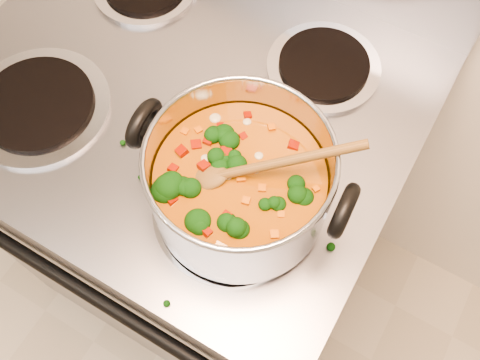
# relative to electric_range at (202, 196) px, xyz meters

# --- Properties ---
(electric_range) EXTENTS (0.80, 0.72, 1.08)m
(electric_range) POSITION_rel_electric_range_xyz_m (0.00, 0.00, 0.00)
(electric_range) COLOR gray
(electric_range) RESTS_ON ground
(stockpot) EXTENTS (0.32, 0.26, 0.16)m
(stockpot) POSITION_rel_electric_range_xyz_m (0.19, -0.14, 0.53)
(stockpot) COLOR #A3A4AB
(stockpot) RESTS_ON electric_range
(wooden_spoon) EXTENTS (0.22, 0.15, 0.10)m
(wooden_spoon) POSITION_rel_electric_range_xyz_m (0.20, -0.14, 0.57)
(wooden_spoon) COLOR brown
(wooden_spoon) RESTS_ON stockpot
(cooktop_crumbs) EXTENTS (0.24, 0.39, 0.01)m
(cooktop_crumbs) POSITION_rel_electric_range_xyz_m (0.19, -0.19, 0.46)
(cooktop_crumbs) COLOR black
(cooktop_crumbs) RESTS_ON electric_range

